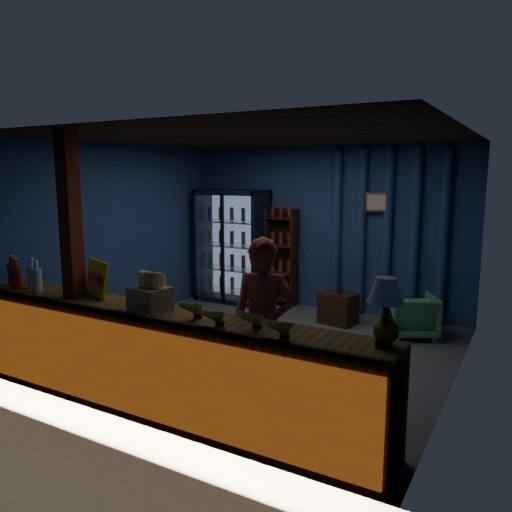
# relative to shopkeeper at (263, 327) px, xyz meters

# --- Properties ---
(ground) EXTENTS (4.60, 4.60, 0.00)m
(ground) POSITION_rel_shopkeeper_xyz_m (-0.86, 1.44, -0.81)
(ground) COLOR #515154
(ground) RESTS_ON ground
(room_walls) EXTENTS (4.60, 4.60, 4.60)m
(room_walls) POSITION_rel_shopkeeper_xyz_m (-0.86, 1.44, 0.76)
(room_walls) COLOR navy
(room_walls) RESTS_ON ground
(counter) EXTENTS (4.40, 0.57, 0.99)m
(counter) POSITION_rel_shopkeeper_xyz_m (-0.86, -0.46, -0.33)
(counter) COLOR brown
(counter) RESTS_ON ground
(support_post) EXTENTS (0.16, 0.16, 2.60)m
(support_post) POSITION_rel_shopkeeper_xyz_m (-1.91, -0.46, 0.49)
(support_post) COLOR maroon
(support_post) RESTS_ON ground
(beverage_cooler) EXTENTS (1.20, 0.62, 1.90)m
(beverage_cooler) POSITION_rel_shopkeeper_xyz_m (-2.41, 3.36, 0.12)
(beverage_cooler) COLOR black
(beverage_cooler) RESTS_ON ground
(bottle_shelf) EXTENTS (0.50, 0.28, 1.60)m
(bottle_shelf) POSITION_rel_shopkeeper_xyz_m (-1.56, 3.50, -0.02)
(bottle_shelf) COLOR #3D2313
(bottle_shelf) RESTS_ON ground
(curtain_folds) EXTENTS (1.74, 0.14, 2.50)m
(curtain_folds) POSITION_rel_shopkeeper_xyz_m (0.14, 3.58, 0.49)
(curtain_folds) COLOR navy
(curtain_folds) RESTS_ON room_walls
(framed_picture) EXTENTS (0.36, 0.04, 0.28)m
(framed_picture) POSITION_rel_shopkeeper_xyz_m (-0.01, 3.54, 0.94)
(framed_picture) COLOR #BA832E
(framed_picture) RESTS_ON room_walls
(shopkeeper) EXTENTS (0.67, 0.53, 1.62)m
(shopkeeper) POSITION_rel_shopkeeper_xyz_m (0.00, 0.00, 0.00)
(shopkeeper) COLOR #9C332A
(shopkeeper) RESTS_ON ground
(green_chair) EXTENTS (0.84, 0.85, 0.58)m
(green_chair) POSITION_rel_shopkeeper_xyz_m (0.70, 2.87, -0.52)
(green_chair) COLOR #54A862
(green_chair) RESTS_ON ground
(side_table) EXTENTS (0.56, 0.45, 0.54)m
(side_table) POSITION_rel_shopkeeper_xyz_m (-0.36, 2.93, -0.58)
(side_table) COLOR #3D2313
(side_table) RESTS_ON ground
(yellow_sign) EXTENTS (0.45, 0.24, 0.36)m
(yellow_sign) POSITION_rel_shopkeeper_xyz_m (-1.75, -0.31, 0.32)
(yellow_sign) COLOR yellow
(yellow_sign) RESTS_ON counter
(soda_bottles) EXTENTS (0.62, 0.18, 0.33)m
(soda_bottles) POSITION_rel_shopkeeper_xyz_m (-2.70, -0.45, 0.28)
(soda_bottles) COLOR red
(soda_bottles) RESTS_ON counter
(snack_box_left) EXTENTS (0.37, 0.32, 0.36)m
(snack_box_left) POSITION_rel_shopkeeper_xyz_m (-0.91, -0.47, 0.27)
(snack_box_left) COLOR #A47A4F
(snack_box_left) RESTS_ON counter
(snack_box_centre) EXTENTS (0.32, 0.27, 0.30)m
(snack_box_centre) POSITION_rel_shopkeeper_xyz_m (-0.97, -0.34, 0.25)
(snack_box_centre) COLOR #A47A4F
(snack_box_centre) RESTS_ON counter
(pastry_tray) EXTENTS (0.44, 0.44, 0.07)m
(pastry_tray) POSITION_rel_shopkeeper_xyz_m (-0.94, -0.48, 0.16)
(pastry_tray) COLOR silver
(pastry_tray) RESTS_ON counter
(banana_bunches) EXTENTS (1.14, 0.32, 0.18)m
(banana_bunches) POSITION_rel_shopkeeper_xyz_m (0.04, -0.54, 0.23)
(banana_bunches) COLOR gold
(banana_bunches) RESTS_ON counter
(table_lamp) EXTENTS (0.26, 0.26, 0.51)m
(table_lamp) POSITION_rel_shopkeeper_xyz_m (1.19, -0.39, 0.54)
(table_lamp) COLOR black
(table_lamp) RESTS_ON counter
(pineapple) EXTENTS (0.19, 0.19, 0.32)m
(pineapple) POSITION_rel_shopkeeper_xyz_m (1.19, -0.33, 0.27)
(pineapple) COLOR #7E6017
(pineapple) RESTS_ON counter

